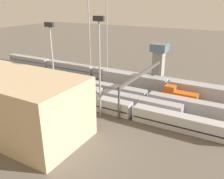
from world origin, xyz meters
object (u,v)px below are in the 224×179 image
Objects in this scene: train_on_track_4 at (70,89)px; light_mast_2 at (107,25)px; light_mast_1 at (52,54)px; signal_gantry at (142,76)px; control_tower at (159,57)px; train_on_track_2 at (179,97)px; light_mast_0 at (89,23)px; train_on_track_3 at (148,98)px; light_mast_3 at (99,55)px; train_on_track_1 at (168,87)px; train_on_track_0 at (120,76)px; train_on_track_5 at (60,94)px.

light_mast_2 is (-0.17, -23.12, 17.78)m from train_on_track_4.
light_mast_1 is 26.44m from signal_gantry.
light_mast_2 reaches higher than control_tower.
light_mast_0 is (39.66, -12.58, 17.97)m from train_on_track_2.
light_mast_3 is (8.12, 12.74, 14.20)m from train_on_track_3.
train_on_track_2 is at bearing -166.81° from signal_gantry.
light_mast_2 is 2.47× the size of control_tower.
train_on_track_4 is at bearing 62.15° from control_tower.
train_on_track_1 is at bearing 163.45° from light_mast_2.
train_on_track_2 is 38.85m from light_mast_2.
signal_gantry is at bearing 152.52° from light_mast_0.
train_on_track_1 reaches higher than train_on_track_4.
train_on_track_1 is 1.49× the size of light_mast_2.
train_on_track_4 is 15.90m from light_mast_1.
light_mast_0 reaches higher than control_tower.
train_on_track_1 is 6.88m from train_on_track_2.
control_tower is (-17.58, -10.48, -12.24)m from light_mast_2.
train_on_track_1 is at bearing 167.77° from light_mast_0.
train_on_track_3 is 20.73m from light_mast_3.
train_on_track_4 is (24.59, 5.00, -0.02)m from train_on_track_3.
train_on_track_2 is at bearing 157.73° from light_mast_2.
train_on_track_3 is at bearing 151.25° from light_mast_0.
light_mast_2 is (32.04, -13.12, 17.63)m from train_on_track_2.
light_mast_0 is 35.02m from signal_gantry.
train_on_track_1 is (-27.50, -15.00, 0.62)m from train_on_track_4.
light_mast_1 is 0.78× the size of signal_gantry.
signal_gantry is (5.95, 7.50, 4.93)m from train_on_track_1.
signal_gantry is at bearing 137.74° from train_on_track_0.
light_mast_0 reaches higher than light_mast_3.
control_tower is at bearing -126.22° from train_on_track_0.
light_mast_0 is (32.03, -17.58, 18.11)m from train_on_track_3.
train_on_track_4 is at bearing 68.71° from train_on_track_0.
train_on_track_1 is 21.57m from control_tower.
train_on_track_5 is 33.76m from train_on_track_1.
light_mast_1 is at bearing 31.78° from train_on_track_2.
train_on_track_4 is 7.14× the size of train_on_track_2.
train_on_track_2 reaches higher than train_on_track_4.
train_on_track_5 is 2.95× the size of light_mast_0.
signal_gantry is at bearing 13.19° from train_on_track_2.
train_on_track_0 is 22.52m from train_on_track_3.
light_mast_2 is 1.26× the size of light_mast_3.
train_on_track_5 is 21.69m from light_mast_3.
light_mast_2 is at bearing 30.79° from control_tower.
light_mast_2 is at bearing -22.27° from train_on_track_0.
control_tower is (-15.68, -42.27, -7.62)m from light_mast_1.
light_mast_0 is (7.76, -27.58, 18.12)m from train_on_track_5.
control_tower is (-9.96, -13.60, 5.54)m from train_on_track_0.
train_on_track_3 is 1.46× the size of light_mast_0.
train_on_track_2 is (-32.21, -10.00, 0.16)m from train_on_track_4.
control_tower is at bearing -110.36° from light_mast_1.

